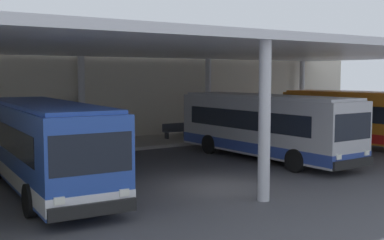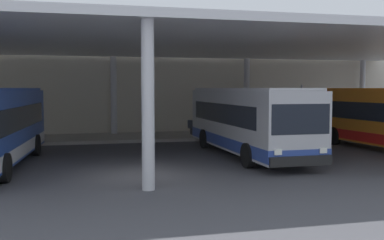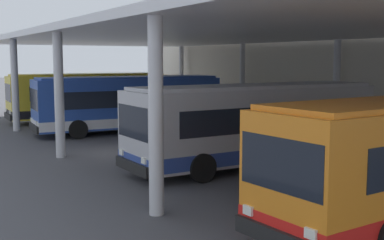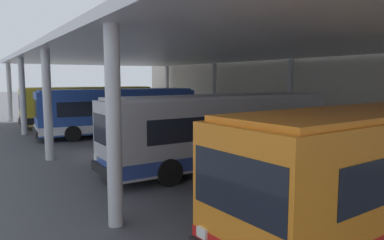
{
  "view_description": "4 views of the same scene",
  "coord_description": "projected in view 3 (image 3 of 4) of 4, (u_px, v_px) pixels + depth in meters",
  "views": [
    {
      "loc": [
        -10.92,
        -14.51,
        4.15
      ],
      "look_at": [
        2.36,
        5.26,
        1.97
      ],
      "focal_mm": 46.32,
      "sensor_mm": 36.0,
      "label": 1
    },
    {
      "loc": [
        -1.92,
        -16.12,
        3.16
      ],
      "look_at": [
        2.97,
        3.98,
        1.68
      ],
      "focal_mm": 41.68,
      "sensor_mm": 36.0,
      "label": 2
    },
    {
      "loc": [
        21.23,
        -8.31,
        4.14
      ],
      "look_at": [
        1.14,
        3.27,
        1.37
      ],
      "focal_mm": 47.72,
      "sensor_mm": 36.0,
      "label": 3
    },
    {
      "loc": [
        18.31,
        -5.65,
        3.89
      ],
      "look_at": [
        0.52,
        5.18,
        1.52
      ],
      "focal_mm": 34.3,
      "sensor_mm": 36.0,
      "label": 4
    }
  ],
  "objects": [
    {
      "name": "ground_plane",
      "position": [
        116.0,
        152.0,
        22.87
      ],
      "size": [
        200.0,
        200.0,
        0.0
      ],
      "primitive_type": "plane",
      "color": "#47474C"
    },
    {
      "name": "platform_kerb",
      "position": [
        312.0,
        131.0,
        28.69
      ],
      "size": [
        42.0,
        4.5,
        0.18
      ],
      "primitive_type": "cube",
      "color": "#A39E93",
      "rests_on": "ground"
    },
    {
      "name": "station_building_facade",
      "position": [
        355.0,
        70.0,
        29.89
      ],
      "size": [
        48.0,
        1.6,
        7.02
      ],
      "primitive_type": "cube",
      "color": "beige",
      "rests_on": "ground"
    },
    {
      "name": "canopy_shelter",
      "position": [
        220.0,
        35.0,
        24.97
      ],
      "size": [
        40.0,
        17.0,
        5.55
      ],
      "color": "silver",
      "rests_on": "ground"
    },
    {
      "name": "bus_nearest_bay",
      "position": [
        89.0,
        96.0,
        34.38
      ],
      "size": [
        2.99,
        10.61,
        3.17
      ],
      "color": "yellow",
      "rests_on": "ground"
    },
    {
      "name": "bus_second_bay",
      "position": [
        129.0,
        103.0,
        28.91
      ],
      "size": [
        3.2,
        10.67,
        3.17
      ],
      "color": "#284CA8",
      "rests_on": "ground"
    },
    {
      "name": "bus_middle_bay",
      "position": [
        256.0,
        124.0,
        19.7
      ],
      "size": [
        2.87,
        10.58,
        3.17
      ],
      "color": "#B7B7BC",
      "rests_on": "ground"
    }
  ]
}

